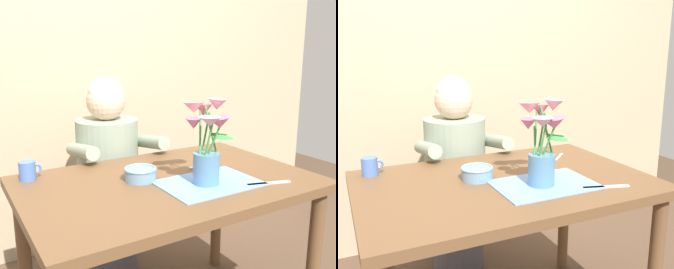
{
  "view_description": "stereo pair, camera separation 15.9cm",
  "coord_description": "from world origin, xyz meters",
  "views": [
    {
      "loc": [
        -0.78,
        -1.28,
        1.27
      ],
      "look_at": [
        0.03,
        0.05,
        0.92
      ],
      "focal_mm": 40.24,
      "sensor_mm": 36.0,
      "label": 1
    },
    {
      "loc": [
        -0.63,
        -1.36,
        1.27
      ],
      "look_at": [
        0.03,
        0.05,
        0.92
      ],
      "focal_mm": 40.24,
      "sensor_mm": 36.0,
      "label": 2
    }
  ],
  "objects": [
    {
      "name": "ceramic_mug",
      "position": [
        -0.5,
        0.3,
        0.78
      ],
      "size": [
        0.09,
        0.07,
        0.08
      ],
      "color": "#476BB7",
      "rests_on": "dining_table"
    },
    {
      "name": "striped_placemat",
      "position": [
        0.12,
        -0.13,
        0.74
      ],
      "size": [
        0.4,
        0.28,
        0.0
      ],
      "primitive_type": "cube",
      "color": "#6B93D1",
      "rests_on": "dining_table"
    },
    {
      "name": "seated_person",
      "position": [
        -0.02,
        0.62,
        0.56
      ],
      "size": [
        0.45,
        0.47,
        1.14
      ],
      "rotation": [
        0.0,
        0.0,
        0.03
      ],
      "color": "#4C4C56",
      "rests_on": "ground_plane"
    },
    {
      "name": "spoon_1",
      "position": [
        0.41,
        0.2,
        0.74
      ],
      "size": [
        0.1,
        0.09,
        0.01
      ],
      "color": "silver",
      "rests_on": "dining_table"
    },
    {
      "name": "spoon_0",
      "position": [
        0.19,
        0.08,
        0.74
      ],
      "size": [
        0.12,
        0.05,
        0.01
      ],
      "color": "silver",
      "rests_on": "dining_table"
    },
    {
      "name": "ceramic_bowl",
      "position": [
        -0.1,
        0.05,
        0.77
      ],
      "size": [
        0.14,
        0.14,
        0.06
      ],
      "color": "#6689A8",
      "rests_on": "dining_table"
    },
    {
      "name": "dining_table",
      "position": [
        0.0,
        0.0,
        0.64
      ],
      "size": [
        1.2,
        0.8,
        0.74
      ],
      "color": "brown",
      "rests_on": "ground_plane"
    },
    {
      "name": "wood_panel_backdrop",
      "position": [
        0.0,
        1.05,
        1.25
      ],
      "size": [
        4.0,
        0.1,
        2.5
      ],
      "primitive_type": "cube",
      "color": "tan",
      "rests_on": "ground_plane"
    },
    {
      "name": "flower_vase",
      "position": [
        0.1,
        -0.13,
        0.92
      ],
      "size": [
        0.21,
        0.22,
        0.34
      ],
      "color": "teal",
      "rests_on": "dining_table"
    },
    {
      "name": "dinner_knife",
      "position": [
        0.32,
        -0.26,
        0.74
      ],
      "size": [
        0.19,
        0.07,
        0.0
      ],
      "primitive_type": "cube",
      "rotation": [
        0.0,
        0.0,
        -0.3
      ],
      "color": "silver",
      "rests_on": "dining_table"
    }
  ]
}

